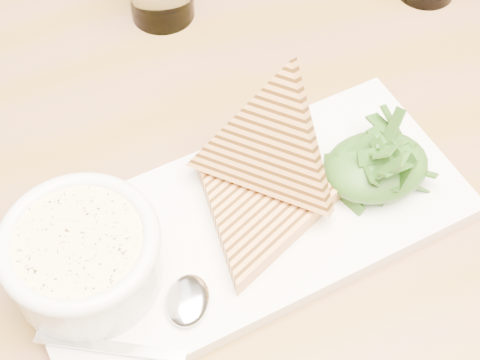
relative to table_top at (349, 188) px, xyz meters
name	(u,v)px	position (x,y,z in m)	size (l,w,h in m)	color
table_top	(349,188)	(0.00, 0.00, 0.00)	(1.18, 0.79, 0.04)	brown
platter	(247,224)	(-0.11, -0.02, 0.03)	(0.40, 0.18, 0.02)	white
soup_bowl	(85,261)	(-0.26, -0.03, 0.06)	(0.12, 0.12, 0.05)	white
soup	(78,243)	(-0.26, -0.03, 0.09)	(0.10, 0.10, 0.01)	#F9DF9B
bowl_rim	(78,241)	(-0.26, -0.03, 0.09)	(0.13, 0.13, 0.01)	white
sandwich_flat	(259,212)	(-0.10, -0.03, 0.05)	(0.16, 0.16, 0.02)	#C58546
sandwich_lean	(270,146)	(-0.08, 0.01, 0.09)	(0.16, 0.16, 0.09)	#C58546
salad_base	(376,167)	(0.01, -0.02, 0.06)	(0.10, 0.08, 0.04)	black
arugula_pile	(377,161)	(0.01, -0.02, 0.06)	(0.11, 0.10, 0.05)	#3B6E1E
spoon_bowl	(188,300)	(-0.19, -0.09, 0.04)	(0.04, 0.05, 0.01)	silver
spoon_handle	(110,347)	(-0.26, -0.10, 0.04)	(0.12, 0.01, 0.00)	silver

